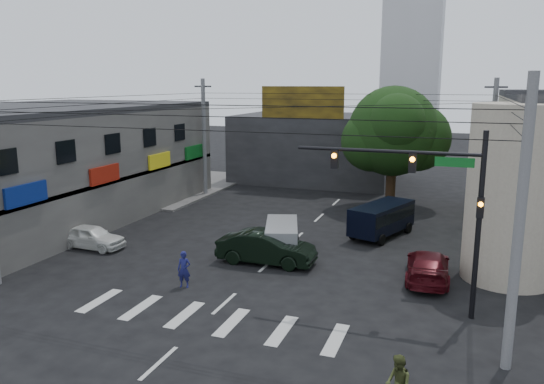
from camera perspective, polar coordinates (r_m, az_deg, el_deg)
The scene contains 18 objects.
ground at distance 24.79m, azimuth -2.17°, elevation -9.30°, with size 160.00×160.00×0.00m, color black.
sidewalk_far_left at distance 48.46m, azimuth -14.00°, elevation 0.86°, with size 16.00×16.00×0.15m, color #514F4C.
building_left at distance 38.69m, azimuth -24.15°, elevation 2.67°, with size 14.00×24.00×7.00m, color #4D4A48.
corner_column at distance 25.99m, azimuth 24.49°, elevation -0.19°, with size 4.00×4.00×8.00m, color gray.
building_far at distance 49.47m, azimuth 4.84°, elevation 4.81°, with size 14.00×10.00×6.00m, color #232326.
billboard at distance 44.43m, azimuth 3.26°, elevation 9.62°, with size 7.00×0.30×2.60m, color olive.
street_tree at distance 38.88m, azimuth 12.89°, elevation 6.36°, with size 6.40×6.40×8.70m.
traffic_gantry at distance 20.85m, azimuth 16.98°, elevation -0.01°, with size 7.10×0.35×7.20m.
utility_pole_near_right at distance 17.55m, azimuth 25.03°, elevation -3.51°, with size 0.32×0.32×9.20m, color #59595B.
utility_pole_far_left at distance 42.31m, azimuth -7.31°, elevation 5.78°, with size 0.32×0.32×9.20m, color #59595B.
utility_pole_far_right at distance 37.72m, azimuth 22.50°, elevation 4.28°, with size 0.32×0.32×9.20m, color #59595B.
dark_sedan at distance 26.54m, azimuth -0.61°, elevation -6.01°, with size 4.95×1.81×1.62m, color black.
white_compact at distance 30.60m, azimuth -18.82°, elevation -4.57°, with size 3.80×1.61×1.28m, color white.
maroon_sedan at distance 25.43m, azimuth 16.41°, elevation -7.62°, with size 2.15×4.76×1.35m, color #3F090E.
silver_minivan at distance 27.97m, azimuth 1.05°, elevation -5.03°, with size 2.73×4.17×1.66m, color gray, non-canonical shape.
navy_van at distance 31.75m, azimuth 11.72°, elevation -3.00°, with size 3.37×5.13×1.92m, color black, non-canonical shape.
traffic_officer at distance 23.85m, azimuth -9.44°, elevation -8.22°, with size 0.66×0.50×1.63m, color #171951.
pedestrian_olive at distance 15.74m, azimuth 13.40°, elevation -19.43°, with size 0.90×0.98×1.63m, color #3C441F.
Camera 1 is at (8.75, -21.44, 8.86)m, focal length 35.00 mm.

